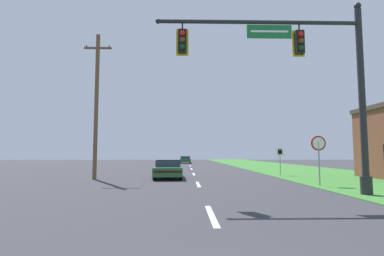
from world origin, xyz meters
The scene contains 8 objects.
grass_verge_right centered at (10.50, 30.00, 0.02)m, with size 10.00×110.00×0.04m.
road_center_line centered at (0.00, 22.00, 0.01)m, with size 0.16×34.80×0.01m.
signal_mast centered at (4.41, 9.64, 4.70)m, with size 8.53×0.47×7.80m.
car_ahead centered at (-1.83, 18.08, 0.60)m, with size 1.98×4.28×1.19m.
far_car centered at (-0.64, 49.64, 0.60)m, with size 1.82×4.47×1.19m.
stop_sign centered at (6.10, 13.06, 1.86)m, with size 0.76×0.07×2.50m.
route_sign_post centered at (6.41, 20.28, 1.53)m, with size 0.55×0.06×2.03m.
utility_pole_near centered at (-6.50, 17.41, 4.92)m, with size 1.80×0.26×9.52m.
Camera 1 is at (-0.70, -2.04, 1.63)m, focal length 28.00 mm.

